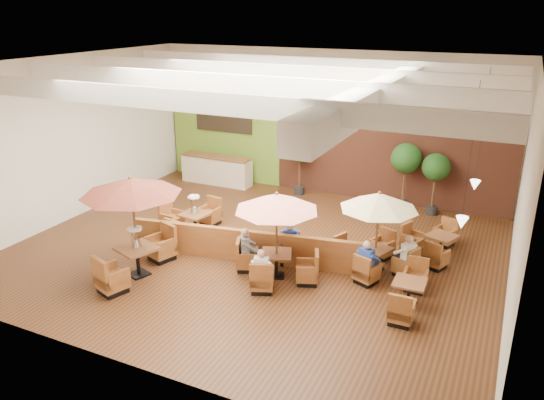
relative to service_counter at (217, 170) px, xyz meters
The scene contains 17 objects.
room 6.78m from the service_counter, 39.88° to the right, with size 14.04×14.00×5.52m.
service_counter is the anchor object (origin of this frame).
booth_divider 7.34m from the service_counter, 53.03° to the right, with size 6.90×0.18×0.96m, color brown.
table_0 8.32m from the service_counter, 74.40° to the right, with size 2.65×2.97×2.86m.
table_1 8.56m from the service_counter, 48.27° to the right, with size 2.55×2.55×2.45m.
table_2 9.36m from the service_counter, 31.08° to the right, with size 2.41×2.41×2.33m.
table_3 5.20m from the service_counter, 69.18° to the right, with size 1.72×2.52×1.51m.
table_4 11.19m from the service_counter, 34.52° to the right, with size 0.78×2.27×0.85m.
table_5 9.77m from the service_counter, 18.66° to the right, with size 1.68×2.39×0.84m.
topiary_0 3.80m from the service_counter, ahead, with size 1.00×1.00×2.32m.
topiary_1 7.76m from the service_counter, ahead, with size 1.06×1.06×2.47m.
topiary_2 8.76m from the service_counter, ahead, with size 0.96×0.96×2.23m.
diner_0 9.18m from the service_counter, 51.99° to the right, with size 0.41×0.36×0.75m.
diner_1 7.85m from the service_counter, 43.93° to the right, with size 0.44×0.41×0.79m.
diner_2 7.93m from the service_counter, 53.10° to the right, with size 0.44×0.45×0.79m.
diner_3 9.77m from the service_counter, 35.34° to the right, with size 0.43×0.40×0.78m.
diner_4 10.04m from the service_counter, 28.58° to the right, with size 0.42×0.43×0.76m.
Camera 1 is at (6.64, -12.96, 6.94)m, focal length 35.00 mm.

